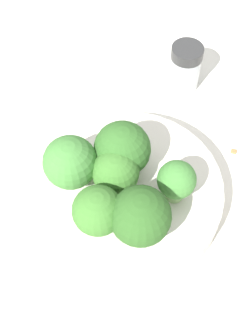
% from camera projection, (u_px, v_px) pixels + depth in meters
% --- Properties ---
extents(ground_plane, '(3.00, 3.00, 0.00)m').
position_uv_depth(ground_plane, '(126.00, 203.00, 0.51)').
color(ground_plane, silver).
extents(bowl, '(0.20, 0.20, 0.03)m').
position_uv_depth(bowl, '(126.00, 195.00, 0.50)').
color(bowl, silver).
rests_on(bowl, ground_plane).
extents(broccoli_floret_0, '(0.06, 0.06, 0.07)m').
position_uv_depth(broccoli_floret_0, '(140.00, 217.00, 0.42)').
color(broccoli_floret_0, '#8EB770').
rests_on(broccoli_floret_0, bowl).
extents(broccoli_floret_1, '(0.05, 0.05, 0.06)m').
position_uv_depth(broccoli_floret_1, '(70.00, 163.00, 0.46)').
color(broccoli_floret_1, '#84AD66').
rests_on(broccoli_floret_1, bowl).
extents(broccoli_floret_2, '(0.04, 0.04, 0.05)m').
position_uv_depth(broccoli_floret_2, '(176.00, 181.00, 0.45)').
color(broccoli_floret_2, '#84AD66').
rests_on(broccoli_floret_2, bowl).
extents(broccoli_floret_3, '(0.05, 0.05, 0.06)m').
position_uv_depth(broccoli_floret_3, '(98.00, 211.00, 0.42)').
color(broccoli_floret_3, '#8EB770').
rests_on(broccoli_floret_3, bowl).
extents(broccoli_floret_4, '(0.05, 0.05, 0.06)m').
position_uv_depth(broccoli_floret_4, '(118.00, 177.00, 0.45)').
color(broccoli_floret_4, '#84AD66').
rests_on(broccoli_floret_4, bowl).
extents(broccoli_floret_5, '(0.06, 0.06, 0.07)m').
position_uv_depth(broccoli_floret_5, '(122.00, 149.00, 0.46)').
color(broccoli_floret_5, '#8EB770').
rests_on(broccoli_floret_5, bowl).
extents(pepper_shaker, '(0.04, 0.04, 0.06)m').
position_uv_depth(pepper_shaker, '(185.00, 68.00, 0.58)').
color(pepper_shaker, '#B2B7BC').
rests_on(pepper_shaker, ground_plane).
extents(almond_crumb_0, '(0.01, 0.01, 0.01)m').
position_uv_depth(almond_crumb_0, '(234.00, 151.00, 0.55)').
color(almond_crumb_0, olive).
rests_on(almond_crumb_0, ground_plane).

